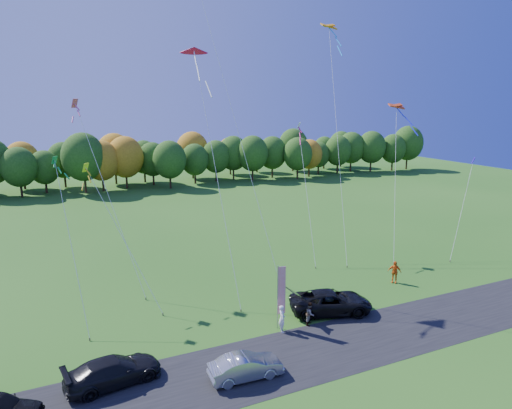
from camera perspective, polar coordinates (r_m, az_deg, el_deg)
name	(u,v)px	position (r m, az deg, el deg)	size (l,w,h in m)	color
ground	(292,321)	(32.47, 4.56, -14.30)	(160.00, 160.00, 0.00)	#215215
asphalt_strip	(324,349)	(29.48, 8.53, -17.39)	(90.00, 6.00, 0.01)	black
tree_line	(140,188)	(82.76, -14.30, 2.01)	(116.00, 12.00, 10.00)	#1E4711
black_suv	(331,302)	(33.62, 9.33, -11.93)	(2.69, 5.84, 1.62)	black
silver_sedan	(246,367)	(26.28, -1.29, -19.61)	(1.41, 4.06, 1.34)	#9FA0A4
dark_truck_a	(113,371)	(26.90, -17.41, -19.25)	(2.06, 5.06, 1.47)	black
person_tailgate_a	(282,319)	(30.69, 3.27, -14.05)	(0.67, 0.44, 1.83)	white
person_tailgate_b	(310,314)	(31.80, 6.79, -13.38)	(0.76, 0.60, 1.57)	gray
person_east	(394,272)	(39.96, 16.92, -8.07)	(1.10, 0.46, 1.88)	orange
feather_flag	(281,290)	(30.46, 3.12, -10.59)	(0.58, 0.11, 4.39)	#999999
kite_delta_blue	(228,96)	(37.32, -3.46, 13.33)	(6.36, 10.92, 31.32)	#4C3F33
kite_parafoil_orange	(337,137)	(45.68, 10.14, 8.30)	(5.97, 11.18, 23.13)	#4C3F33
kite_delta_red	(212,145)	(35.03, -5.52, 7.41)	(2.27, 9.43, 20.00)	#4C3F33
kite_parafoil_rainbow	(395,180)	(46.54, 17.02, 2.99)	(6.34, 6.82, 14.97)	#4C3F33
kite_diamond_yellow	(123,238)	(34.43, -16.29, -4.07)	(4.48, 6.68, 10.63)	#4C3F33
kite_diamond_green	(71,244)	(32.67, -22.13, -4.55)	(1.44, 6.79, 11.33)	#4C3F33
kite_diamond_white	(307,193)	(43.21, 6.36, 1.50)	(2.15, 6.87, 13.15)	#4C3F33
kite_diamond_pink	(109,198)	(37.38, -17.87, 0.81)	(4.11, 7.83, 15.36)	#4C3F33
kite_diamond_blue_low	(462,209)	(48.69, 24.36, -0.49)	(5.91, 3.60, 9.64)	#4C3F33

